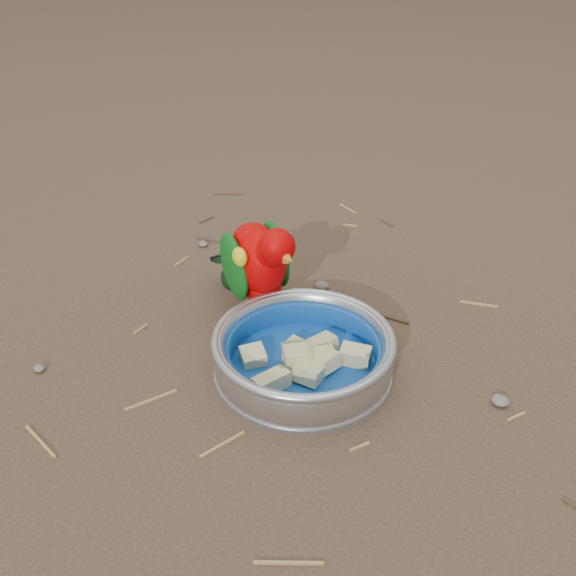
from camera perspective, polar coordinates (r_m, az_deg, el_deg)
The scene contains 6 objects.
ground at distance 0.88m, azimuth 3.13°, elevation -6.29°, with size 60.00×60.00×0.00m, color #4D3729.
food_bowl at distance 0.85m, azimuth 1.35°, elevation -7.21°, with size 0.23×0.23×0.02m, color #B2B2BA.
bowl_wall at distance 0.83m, azimuth 1.37°, elevation -5.60°, with size 0.23×0.23×0.04m, color #B2B2BA, non-canonical shape.
fruit_wedges at distance 0.83m, azimuth 1.36°, elevation -5.98°, with size 0.14×0.14×0.03m, color #CDBD86, non-canonical shape.
lory_parrot at distance 0.92m, azimuth -2.52°, elevation 1.60°, with size 0.09×0.19×0.16m, color #BD0000, non-canonical shape.
ground_debris at distance 0.87m, azimuth 4.36°, elevation -6.27°, with size 0.90×0.80×0.01m, color #AA874C, non-canonical shape.
Camera 1 is at (0.31, -0.61, 0.54)m, focal length 40.00 mm.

